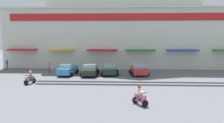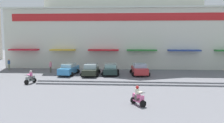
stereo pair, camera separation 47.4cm
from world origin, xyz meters
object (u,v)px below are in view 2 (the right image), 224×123
(parked_car_0, at_px, (69,69))
(scooter_rider_3, at_px, (30,78))
(scooter_rider_2, at_px, (138,97))
(pedestrian_0, at_px, (51,66))
(parked_car_2, at_px, (111,69))
(parked_car_1, at_px, (91,70))
(pedestrian_1, at_px, (9,64))
(parked_car_3, at_px, (140,69))

(parked_car_0, xyz_separation_m, scooter_rider_3, (-2.76, -5.97, -0.17))
(parked_car_0, relative_size, scooter_rider_2, 2.97)
(pedestrian_0, bearing_deg, scooter_rider_2, -51.76)
(parked_car_2, distance_m, scooter_rider_2, 14.13)
(parked_car_0, distance_m, pedestrian_0, 3.50)
(parked_car_1, relative_size, scooter_rider_3, 2.90)
(scooter_rider_2, distance_m, pedestrian_1, 25.69)
(parked_car_2, bearing_deg, parked_car_1, -163.84)
(parked_car_3, bearing_deg, pedestrian_1, 170.08)
(parked_car_0, height_order, parked_car_2, parked_car_0)
(parked_car_0, height_order, scooter_rider_3, parked_car_0)
(scooter_rider_2, relative_size, scooter_rider_3, 0.98)
(parked_car_2, height_order, parked_car_3, parked_car_3)
(pedestrian_1, bearing_deg, parked_car_2, -11.98)
(parked_car_0, distance_m, scooter_rider_2, 15.91)
(parked_car_0, distance_m, parked_car_3, 9.52)
(scooter_rider_2, relative_size, pedestrian_1, 0.89)
(scooter_rider_2, height_order, pedestrian_1, pedestrian_1)
(scooter_rider_2, bearing_deg, parked_car_1, 113.56)
(parked_car_2, height_order, scooter_rider_3, scooter_rider_3)
(parked_car_3, height_order, pedestrian_0, pedestrian_0)
(pedestrian_1, bearing_deg, scooter_rider_3, -52.28)
(parked_car_1, distance_m, parked_car_2, 2.69)
(parked_car_1, distance_m, scooter_rider_3, 8.14)
(parked_car_0, distance_m, pedestrian_1, 11.08)
(scooter_rider_2, relative_size, pedestrian_0, 0.89)
(scooter_rider_3, bearing_deg, parked_car_1, 44.56)
(parked_car_0, relative_size, parked_car_2, 1.05)
(scooter_rider_3, relative_size, pedestrian_1, 0.90)
(parked_car_0, relative_size, parked_car_3, 1.09)
(parked_car_1, xyz_separation_m, scooter_rider_3, (-5.80, -5.71, -0.16))
(pedestrian_0, distance_m, pedestrian_1, 7.63)
(parked_car_0, height_order, parked_car_1, parked_car_0)
(parked_car_1, height_order, scooter_rider_3, parked_car_1)
(parked_car_0, height_order, pedestrian_1, pedestrian_1)
(parked_car_1, relative_size, scooter_rider_2, 2.95)
(scooter_rider_2, height_order, scooter_rider_3, scooter_rider_2)
(parked_car_3, bearing_deg, parked_car_2, 178.78)
(parked_car_3, relative_size, pedestrian_0, 2.43)
(parked_car_1, xyz_separation_m, parked_car_2, (2.58, 0.75, -0.03))
(parked_car_2, bearing_deg, parked_car_0, -175.11)
(scooter_rider_3, xyz_separation_m, pedestrian_0, (-0.32, 7.64, 0.35))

